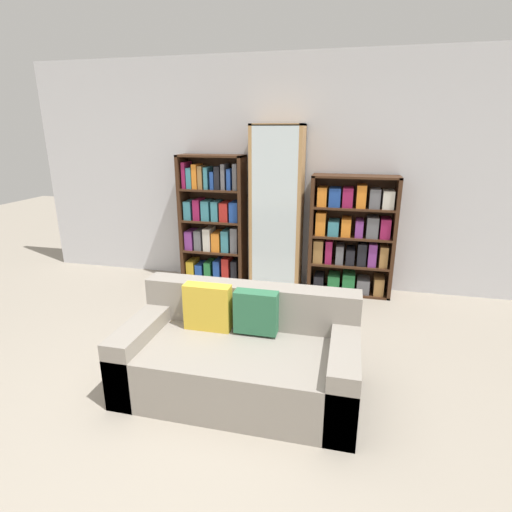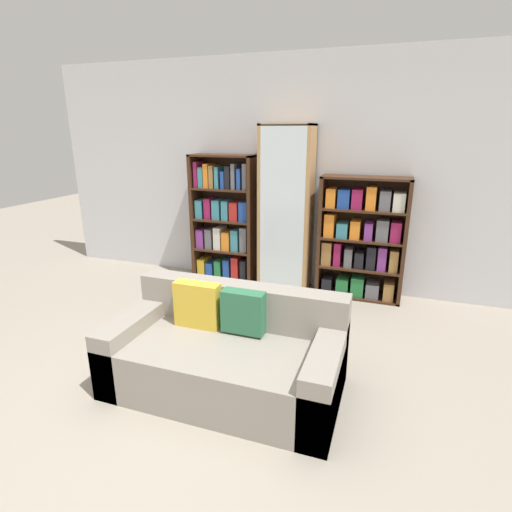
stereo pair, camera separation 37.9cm
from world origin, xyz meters
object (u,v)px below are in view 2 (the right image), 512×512
at_px(bookshelf_left, 225,222).
at_px(couch, 226,355).
at_px(display_cabinet, 286,210).
at_px(bookshelf_right, 361,241).
at_px(wine_bottle, 319,329).

bearing_deg(bookshelf_left, couch, -66.25).
relative_size(display_cabinet, bookshelf_right, 1.39).
bearing_deg(wine_bottle, bookshelf_right, 79.86).
xyz_separation_m(couch, wine_bottle, (0.54, 0.86, -0.12)).
height_order(bookshelf_right, wine_bottle, bookshelf_right).
bearing_deg(bookshelf_right, wine_bottle, -100.14).
distance_m(couch, bookshelf_right, 2.27).
distance_m(couch, bookshelf_left, 2.35).
bearing_deg(bookshelf_left, bookshelf_right, 0.00).
height_order(bookshelf_left, bookshelf_right, bookshelf_left).
bearing_deg(bookshelf_left, display_cabinet, -1.18).
distance_m(couch, display_cabinet, 2.20).
height_order(display_cabinet, wine_bottle, display_cabinet).
xyz_separation_m(bookshelf_right, wine_bottle, (-0.22, -1.24, -0.53)).
bearing_deg(bookshelf_right, display_cabinet, -178.92).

